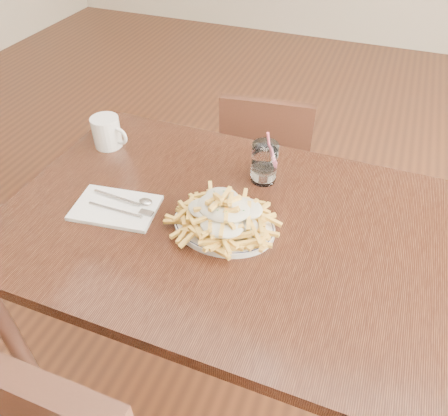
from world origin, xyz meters
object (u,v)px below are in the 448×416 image
at_px(table, 226,241).
at_px(coffee_mug, 107,132).
at_px(chair_far, 266,163).
at_px(loaded_fries, 224,211).
at_px(water_glass, 264,165).
at_px(fries_plate, 224,226).

bearing_deg(table, coffee_mug, 157.58).
relative_size(chair_far, coffee_mug, 6.15).
xyz_separation_m(loaded_fries, water_glass, (0.03, 0.24, -0.01)).
height_order(fries_plate, water_glass, water_glass).
xyz_separation_m(fries_plate, loaded_fries, (-0.00, 0.00, 0.05)).
xyz_separation_m(fries_plate, water_glass, (0.03, 0.24, 0.04)).
height_order(table, coffee_mug, coffee_mug).
height_order(water_glass, coffee_mug, water_glass).
height_order(loaded_fries, water_glass, water_glass).
bearing_deg(fries_plate, water_glass, 81.92).
distance_m(water_glass, coffee_mug, 0.52).
xyz_separation_m(table, water_glass, (0.04, 0.20, 0.13)).
height_order(fries_plate, loaded_fries, loaded_fries).
relative_size(fries_plate, coffee_mug, 2.25).
distance_m(loaded_fries, coffee_mug, 0.54).
bearing_deg(fries_plate, table, 101.17).
height_order(chair_far, coffee_mug, coffee_mug).
xyz_separation_m(table, fries_plate, (0.01, -0.03, 0.09)).
height_order(chair_far, fries_plate, chair_far).
bearing_deg(fries_plate, chair_far, 97.06).
height_order(table, water_glass, water_glass).
distance_m(chair_far, fries_plate, 0.81).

